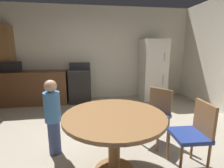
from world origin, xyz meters
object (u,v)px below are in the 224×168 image
object	(u,v)px
refrigerator	(153,70)
microwave	(11,67)
person_child	(53,116)
chair_northeast	(156,112)
chair_east	(194,131)
oven_range	(80,86)
dining_table	(114,127)

from	to	relation	value
refrigerator	microwave	world-z (taller)	refrigerator
microwave	person_child	xyz separation A→B (m)	(1.49, -2.43, -0.45)
refrigerator	chair_northeast	bearing A→B (deg)	-110.26
person_child	chair_east	bearing A→B (deg)	15.48
microwave	person_child	size ratio (longest dim) A/B	0.40
chair_northeast	refrigerator	bearing A→B (deg)	-148.25
microwave	oven_range	bearing A→B (deg)	0.12
refrigerator	chair_northeast	size ratio (longest dim) A/B	2.02
oven_range	chair_northeast	size ratio (longest dim) A/B	1.26
chair_east	person_child	distance (m)	1.87
chair_northeast	person_child	world-z (taller)	person_child
refrigerator	chair_east	distance (m)	3.03
chair_northeast	person_child	size ratio (longest dim) A/B	0.80
chair_east	chair_northeast	xyz separation A→B (m)	(-0.21, 0.66, 0.00)
dining_table	person_child	size ratio (longest dim) A/B	1.08
oven_range	chair_east	size ratio (longest dim) A/B	1.26
microwave	chair_northeast	world-z (taller)	microwave
microwave	chair_northeast	distance (m)	3.88
microwave	refrigerator	bearing A→B (deg)	-0.74
refrigerator	chair_northeast	xyz separation A→B (m)	(-0.84, -2.28, -0.38)
dining_table	chair_northeast	bearing A→B (deg)	37.99
microwave	chair_east	xyz separation A→B (m)	(3.27, -2.99, -0.53)
chair_east	microwave	bearing A→B (deg)	-39.51
microwave	chair_northeast	bearing A→B (deg)	-37.25
oven_range	chair_northeast	world-z (taller)	oven_range
oven_range	chair_northeast	xyz separation A→B (m)	(1.29, -2.33, 0.03)
chair_northeast	oven_range	bearing A→B (deg)	-99.00
person_child	dining_table	bearing A→B (deg)	-0.00
oven_range	refrigerator	xyz separation A→B (m)	(2.13, -0.05, 0.41)
dining_table	microwave	bearing A→B (deg)	127.76
oven_range	dining_table	size ratio (longest dim) A/B	0.93
oven_range	person_child	world-z (taller)	oven_range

